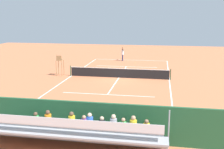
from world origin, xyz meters
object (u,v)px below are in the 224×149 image
Objects in this scene: bleacher_stand at (73,132)px; umpire_chair at (60,63)px; courtside_bench at (141,127)px; tennis_net at (119,73)px; tennis_player at (123,53)px; equipment_bag at (113,133)px; tennis_ball_near at (135,63)px; tennis_racket at (116,60)px; tennis_ball_far at (135,62)px.

bleacher_stand is 16.47m from umpire_chair.
courtside_bench is (-9.38, 13.15, -0.76)m from umpire_chair.
umpire_chair is (6.39, -15.18, 0.38)m from bleacher_stand.
tennis_player reaches higher than tennis_net.
tennis_net reaches higher than equipment_bag.
tennis_player is at bearing -83.24° from equipment_bag.
tennis_player is 29.18× the size of tennis_ball_near.
tennis_net is 1.14× the size of bleacher_stand.
tennis_racket is at bearing -81.14° from equipment_bag.
courtside_bench is at bearing 96.06° from tennis_ball_far.
courtside_bench is (-2.99, -2.03, -0.38)m from bleacher_stand.
courtside_bench is at bearing 102.23° from tennis_racket.
tennis_racket is 8.04× the size of tennis_ball_far.
tennis_ball_near is at bearing -87.67° from equipment_bag.
bleacher_stand is 17.08× the size of tennis_racket.
tennis_net is 8.45m from tennis_ball_near.
courtside_bench is 1.49m from equipment_bag.
umpire_chair is at bearing 53.60° from tennis_ball_far.
tennis_net is 19.42× the size of tennis_racket.
equipment_bag is 23.85m from tennis_player.
tennis_net reaches higher than tennis_ball_far.
tennis_net is at bearing -82.59° from equipment_bag.
tennis_ball_far is at bearing -126.40° from umpire_chair.
tennis_player is 3.63× the size of tennis_racket.
tennis_net is at bearing -178.88° from umpire_chair.
tennis_net is 10.87m from tennis_racket.
tennis_ball_far is at bearing 153.42° from tennis_player.
tennis_net reaches higher than tennis_racket.
tennis_ball_far is (-6.98, -9.46, -1.28)m from umpire_chair.
equipment_bag reaches higher than tennis_ball_far.
bleacher_stand is 5.03× the size of courtside_bench.
courtside_bench is 22.75m from tennis_ball_far.
courtside_bench is 23.92m from tennis_player.
tennis_player reaches higher than tennis_racket.
tennis_net is 6.25m from umpire_chair.
tennis_ball_far is (0.08, -0.95, 0.00)m from tennis_ball_near.
tennis_ball_near is (-7.05, -8.51, -1.28)m from umpire_chair.
tennis_racket is (5.19, -23.95, -0.54)m from courtside_bench.
umpire_chair reaches higher than tennis_racket.
bleacher_stand reaches higher than tennis_player.
equipment_bag is 0.47× the size of tennis_player.
tennis_net reaches higher than tennis_ball_near.
bleacher_stand is 137.27× the size of tennis_ball_near.
tennis_net is at bearing -89.30° from bleacher_stand.
equipment_bag is 13.64× the size of tennis_ball_far.
equipment_bag is at bearing 92.43° from tennis_ball_far.
courtside_bench is 0.93× the size of tennis_player.
equipment_bag reaches higher than tennis_racket.
tennis_ball_far is (0.96, -22.74, -0.15)m from equipment_bag.
tennis_player reaches higher than equipment_bag.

